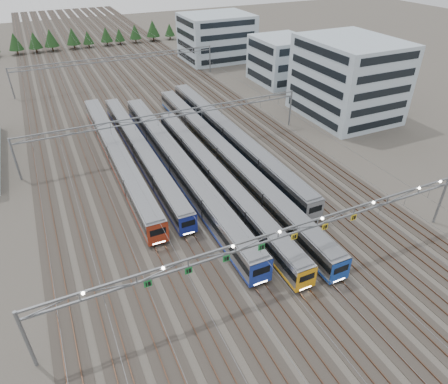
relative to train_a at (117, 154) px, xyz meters
name	(u,v)px	position (x,y,z in m)	size (l,w,h in m)	color
ground	(274,279)	(11.25, -37.96, -2.26)	(400.00, 400.00, 0.00)	#47423A
track_bed	(109,66)	(11.25, 62.04, -0.76)	(54.00, 260.00, 5.42)	#2D2823
train_a	(117,154)	(0.00, 0.00, 0.00)	(3.07, 51.97, 4.01)	black
train_b	(141,151)	(4.50, -0.15, -0.19)	(2.79, 51.13, 3.64)	black
train_c	(178,164)	(9.00, -8.58, 0.08)	(3.19, 59.86, 4.17)	black
train_d	(216,177)	(13.50, -15.24, -0.13)	(2.87, 52.57, 3.74)	black
train_e	(224,155)	(18.00, -8.77, -0.07)	(2.97, 66.85, 3.87)	black
train_f	(230,136)	(22.50, -1.82, 0.04)	(3.13, 57.86, 4.09)	black
gantry_near	(278,237)	(11.20, -38.08, 4.83)	(56.36, 0.61, 8.08)	slate
gantry_mid	(169,119)	(11.25, 2.04, 4.13)	(56.36, 0.36, 8.00)	slate
gantry_far	(118,62)	(11.25, 47.04, 4.13)	(56.36, 0.36, 8.00)	slate
depot_bldg_south	(348,79)	(54.03, 1.69, 6.47)	(18.00, 22.00, 17.45)	#AABECB
depot_bldg_mid	(281,60)	(53.98, 29.75, 3.93)	(14.00, 16.00, 12.37)	#AABECB
depot_bldg_north	(217,37)	(47.19, 59.68, 4.97)	(22.00, 18.00, 14.46)	#AABECB
treeline	(96,35)	(13.50, 95.27, 1.98)	(100.10, 5.60, 7.02)	#332114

